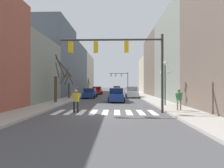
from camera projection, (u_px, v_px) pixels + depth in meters
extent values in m
plane|color=#4C4C4F|center=(105.00, 114.00, 12.47)|extent=(240.00, 240.00, 0.00)
cube|color=#ADA89E|center=(24.00, 113.00, 12.61)|extent=(2.65, 90.00, 0.15)
cube|color=#ADA89E|center=(187.00, 113.00, 12.33)|extent=(2.65, 90.00, 0.15)
cube|color=gray|center=(24.00, 70.00, 20.81)|extent=(6.00, 8.82, 7.64)
cube|color=#515B66|center=(53.00, 60.00, 30.22)|extent=(6.00, 9.97, 12.70)
cube|color=#515B66|center=(70.00, 70.00, 41.57)|extent=(6.00, 12.74, 11.46)
cube|color=#BCB299|center=(81.00, 74.00, 55.22)|extent=(6.00, 14.57, 11.29)
cube|color=gray|center=(187.00, 56.00, 23.09)|extent=(6.00, 11.49, 11.89)
cube|color=#66564C|center=(163.00, 66.00, 34.50)|extent=(6.00, 11.35, 11.78)
cube|color=#BCB299|center=(153.00, 76.00, 44.50)|extent=(6.00, 8.66, 8.97)
cube|color=white|center=(59.00, 112.00, 13.40)|extent=(0.45, 2.60, 0.01)
cube|color=white|center=(70.00, 112.00, 13.38)|extent=(0.45, 2.60, 0.01)
cube|color=white|center=(82.00, 112.00, 13.36)|extent=(0.45, 2.60, 0.01)
cube|color=white|center=(94.00, 112.00, 13.34)|extent=(0.45, 2.60, 0.01)
cube|color=white|center=(105.00, 112.00, 13.31)|extent=(0.45, 2.60, 0.01)
cube|color=white|center=(117.00, 112.00, 13.29)|extent=(0.45, 2.60, 0.01)
cube|color=white|center=(129.00, 112.00, 13.27)|extent=(0.45, 2.60, 0.01)
cube|color=white|center=(141.00, 112.00, 13.25)|extent=(0.45, 2.60, 0.01)
cube|color=white|center=(153.00, 112.00, 13.23)|extent=(0.45, 2.60, 0.01)
cylinder|color=#2D2D2D|center=(162.00, 73.00, 13.09)|extent=(0.18, 0.18, 5.91)
cylinder|color=#2D2D2D|center=(111.00, 40.00, 13.19)|extent=(7.70, 0.14, 0.14)
cube|color=yellow|center=(126.00, 47.00, 13.16)|extent=(0.32, 0.28, 0.84)
cube|color=yellow|center=(96.00, 47.00, 13.22)|extent=(0.32, 0.28, 0.84)
cube|color=yellow|center=(71.00, 47.00, 13.26)|extent=(0.32, 0.28, 0.84)
cylinder|color=#2D2D2D|center=(128.00, 82.00, 51.90)|extent=(0.18, 0.18, 5.93)
cylinder|color=#2D2D2D|center=(119.00, 73.00, 51.98)|extent=(5.53, 0.14, 0.14)
cube|color=yellow|center=(121.00, 75.00, 51.96)|extent=(0.32, 0.28, 0.84)
cube|color=yellow|center=(116.00, 75.00, 52.00)|extent=(0.32, 0.28, 0.84)
cube|color=yellow|center=(111.00, 75.00, 52.03)|extent=(0.32, 0.28, 0.84)
cylinder|color=#1E4C2D|center=(165.00, 85.00, 16.81)|extent=(0.12, 0.12, 3.83)
sphere|color=white|center=(165.00, 63.00, 16.82)|extent=(0.36, 0.36, 0.36)
sphere|color=white|center=(162.00, 72.00, 16.82)|extent=(0.31, 0.31, 0.31)
sphere|color=white|center=(168.00, 72.00, 16.81)|extent=(0.31, 0.31, 0.31)
cube|color=navy|center=(116.00, 97.00, 21.66)|extent=(1.72, 4.18, 0.83)
cube|color=#0E1C46|center=(116.00, 91.00, 21.66)|extent=(1.58, 2.17, 0.68)
cylinder|color=black|center=(110.00, 98.00, 22.97)|extent=(0.22, 0.64, 0.64)
cylinder|color=black|center=(123.00, 98.00, 22.93)|extent=(0.22, 0.64, 0.64)
cylinder|color=black|center=(109.00, 100.00, 20.38)|extent=(0.22, 0.64, 0.64)
cylinder|color=black|center=(124.00, 100.00, 20.34)|extent=(0.22, 0.64, 0.64)
cube|color=silver|center=(132.00, 94.00, 29.02)|extent=(1.76, 4.45, 0.90)
cube|color=slate|center=(132.00, 89.00, 29.02)|extent=(1.62, 2.32, 0.73)
cylinder|color=black|center=(126.00, 95.00, 30.42)|extent=(0.22, 0.64, 0.64)
cylinder|color=black|center=(136.00, 95.00, 30.38)|extent=(0.22, 0.64, 0.64)
cylinder|color=black|center=(127.00, 96.00, 27.66)|extent=(0.22, 0.64, 0.64)
cylinder|color=black|center=(138.00, 96.00, 27.61)|extent=(0.22, 0.64, 0.64)
cube|color=red|center=(97.00, 92.00, 38.43)|extent=(1.89, 4.53, 0.85)
cube|color=maroon|center=(97.00, 88.00, 38.43)|extent=(1.74, 2.36, 0.70)
cylinder|color=black|center=(94.00, 93.00, 39.85)|extent=(0.22, 0.64, 0.64)
cylinder|color=black|center=(102.00, 93.00, 39.81)|extent=(0.22, 0.64, 0.64)
cylinder|color=black|center=(92.00, 93.00, 37.04)|extent=(0.22, 0.64, 0.64)
cylinder|color=black|center=(101.00, 93.00, 37.00)|extent=(0.22, 0.64, 0.64)
cube|color=navy|center=(90.00, 94.00, 28.08)|extent=(1.81, 4.80, 0.76)
cube|color=#0E1C46|center=(90.00, 90.00, 28.08)|extent=(1.66, 2.50, 0.62)
cylinder|color=black|center=(86.00, 95.00, 29.59)|extent=(0.22, 0.64, 0.64)
cylinder|color=black|center=(97.00, 95.00, 29.54)|extent=(0.22, 0.64, 0.64)
cylinder|color=black|center=(82.00, 96.00, 26.61)|extent=(0.22, 0.64, 0.64)
cylinder|color=black|center=(94.00, 96.00, 26.57)|extent=(0.22, 0.64, 0.64)
cube|color=gray|center=(117.00, 90.00, 45.60)|extent=(1.82, 4.32, 0.90)
cube|color=#464648|center=(117.00, 87.00, 45.60)|extent=(1.68, 2.24, 0.74)
cylinder|color=black|center=(113.00, 91.00, 46.96)|extent=(0.22, 0.64, 0.64)
cylinder|color=black|center=(120.00, 91.00, 46.91)|extent=(0.22, 0.64, 0.64)
cylinder|color=black|center=(113.00, 92.00, 44.28)|extent=(0.22, 0.64, 0.64)
cylinder|color=black|center=(120.00, 92.00, 44.24)|extent=(0.22, 0.64, 0.64)
cylinder|color=#7A705B|center=(178.00, 105.00, 13.29)|extent=(0.11, 0.11, 0.76)
cylinder|color=#7A705B|center=(181.00, 105.00, 13.37)|extent=(0.11, 0.11, 0.76)
cube|color=#337542|center=(179.00, 96.00, 13.34)|extent=(0.42, 0.32, 0.60)
sphere|color=brown|center=(179.00, 91.00, 13.34)|extent=(0.21, 0.21, 0.21)
cylinder|color=#337542|center=(177.00, 97.00, 13.27)|extent=(0.27, 0.16, 0.58)
cylinder|color=#337542|center=(181.00, 97.00, 13.40)|extent=(0.27, 0.16, 0.58)
cylinder|color=#4C4C51|center=(78.00, 95.00, 27.52)|extent=(0.12, 0.12, 0.78)
cylinder|color=#4C4C51|center=(77.00, 95.00, 27.77)|extent=(0.12, 0.12, 0.78)
cube|color=#9E4C93|center=(77.00, 90.00, 27.65)|extent=(0.37, 0.44, 0.62)
sphere|color=beige|center=(77.00, 87.00, 27.65)|extent=(0.22, 0.22, 0.22)
cylinder|color=#9E4C93|center=(78.00, 91.00, 27.45)|extent=(0.20, 0.28, 0.60)
cylinder|color=#9E4C93|center=(77.00, 90.00, 27.85)|extent=(0.20, 0.28, 0.60)
cylinder|color=black|center=(74.00, 107.00, 13.17)|extent=(0.12, 0.12, 0.83)
cylinder|color=black|center=(78.00, 107.00, 13.10)|extent=(0.12, 0.12, 0.83)
cube|color=gold|center=(76.00, 97.00, 13.14)|extent=(0.45, 0.32, 0.66)
sphere|color=tan|center=(76.00, 91.00, 13.14)|extent=(0.23, 0.23, 0.23)
cylinder|color=gold|center=(73.00, 98.00, 13.20)|extent=(0.30, 0.16, 0.63)
cylinder|color=gold|center=(79.00, 98.00, 13.08)|extent=(0.30, 0.16, 0.63)
cylinder|color=#473828|center=(69.00, 91.00, 25.83)|extent=(0.27, 0.27, 2.18)
cylinder|color=#473828|center=(71.00, 80.00, 25.80)|extent=(0.76, 0.19, 1.40)
cylinder|color=#473828|center=(65.00, 76.00, 25.99)|extent=(1.35, 0.38, 2.39)
cylinder|color=#473828|center=(67.00, 80.00, 25.73)|extent=(0.69, 0.39, 1.52)
cylinder|color=#473828|center=(65.00, 78.00, 25.32)|extent=(1.03, 1.23, 1.76)
cylinder|color=brown|center=(88.00, 89.00, 40.56)|extent=(0.27, 0.27, 1.97)
cylinder|color=brown|center=(89.00, 82.00, 41.37)|extent=(0.27, 1.69, 1.73)
cylinder|color=brown|center=(88.00, 83.00, 41.10)|extent=(0.39, 1.15, 1.29)
cylinder|color=brown|center=(88.00, 82.00, 40.91)|extent=(0.21, 0.78, 1.64)
cylinder|color=#473828|center=(56.00, 89.00, 19.83)|extent=(0.33, 0.33, 2.91)
cylinder|color=#473828|center=(57.00, 70.00, 19.58)|extent=(0.65, 0.63, 1.77)
cylinder|color=#473828|center=(64.00, 67.00, 20.01)|extent=(1.83, 0.55, 2.28)
cylinder|color=#473828|center=(60.00, 66.00, 19.70)|extent=(1.21, 0.41, 2.58)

